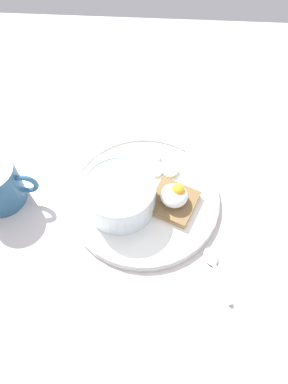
# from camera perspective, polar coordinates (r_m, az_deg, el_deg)

# --- Properties ---
(ground_plane) EXTENTS (1.20, 1.20, 0.02)m
(ground_plane) POSITION_cam_1_polar(r_m,az_deg,el_deg) (0.75, 0.00, -1.61)
(ground_plane) COLOR beige
(ground_plane) RESTS_ON ground
(plate) EXTENTS (0.30, 0.30, 0.02)m
(plate) POSITION_cam_1_polar(r_m,az_deg,el_deg) (0.74, 0.00, -0.91)
(plate) COLOR white
(plate) RESTS_ON ground_plane
(oatmeal_bowl) EXTENTS (0.14, 0.14, 0.07)m
(oatmeal_bowl) POSITION_cam_1_polar(r_m,az_deg,el_deg) (0.70, -3.67, -0.55)
(oatmeal_bowl) COLOR white
(oatmeal_bowl) RESTS_ON plate
(toast_slice) EXTENTS (0.11, 0.11, 0.02)m
(toast_slice) POSITION_cam_1_polar(r_m,az_deg,el_deg) (0.72, 4.49, -1.52)
(toast_slice) COLOR brown
(toast_slice) RESTS_ON plate
(poached_egg) EXTENTS (0.05, 0.05, 0.04)m
(poached_egg) POSITION_cam_1_polar(r_m,az_deg,el_deg) (0.70, 4.72, -0.42)
(poached_egg) COLOR white
(poached_egg) RESTS_ON toast_slice
(banana_slice_front) EXTENTS (0.03, 0.03, 0.01)m
(banana_slice_front) POSITION_cam_1_polar(r_m,az_deg,el_deg) (0.78, 1.38, 5.26)
(banana_slice_front) COLOR #F6E6BE
(banana_slice_front) RESTS_ON plate
(banana_slice_left) EXTENTS (0.05, 0.05, 0.01)m
(banana_slice_left) POSITION_cam_1_polar(r_m,az_deg,el_deg) (0.76, 1.69, 3.50)
(banana_slice_left) COLOR #F4E7BE
(banana_slice_left) RESTS_ON plate
(banana_slice_back) EXTENTS (0.03, 0.03, 0.01)m
(banana_slice_back) POSITION_cam_1_polar(r_m,az_deg,el_deg) (0.77, -1.17, 4.57)
(banana_slice_back) COLOR beige
(banana_slice_back) RESTS_ON plate
(banana_slice_right) EXTENTS (0.05, 0.05, 0.01)m
(banana_slice_right) POSITION_cam_1_polar(r_m,az_deg,el_deg) (0.76, 3.97, 3.33)
(banana_slice_right) COLOR beige
(banana_slice_right) RESTS_ON plate
(spoon) EXTENTS (0.05, 0.11, 0.01)m
(spoon) POSITION_cam_1_polar(r_m,az_deg,el_deg) (0.69, 10.82, -11.29)
(spoon) COLOR silver
(spoon) RESTS_ON ground_plane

